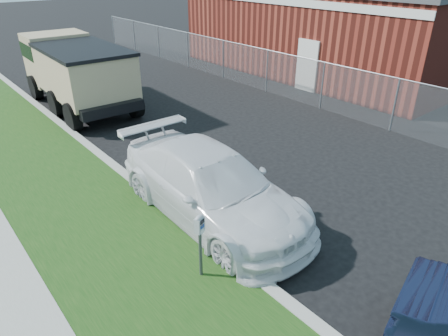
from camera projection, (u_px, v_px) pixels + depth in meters
ground at (295, 202)px, 9.66m from camera, size 120.00×120.00×0.00m
streetside at (29, 254)px, 7.85m from camera, size 6.12×50.00×0.15m
chainlink_fence at (267, 63)px, 17.24m from camera, size 0.06×30.06×30.00m
brick_building at (336, 26)px, 20.91m from camera, size 9.20×14.20×4.17m
parking_meter at (200, 233)px, 6.83m from camera, size 0.20×0.16×1.29m
white_wagon at (211, 186)px, 8.82m from camera, size 2.25×5.36×1.55m
dump_truck at (75, 69)px, 15.49m from camera, size 2.80×6.59×2.55m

